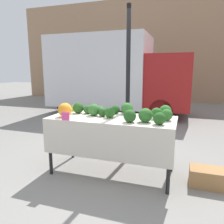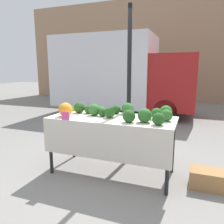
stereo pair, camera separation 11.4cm
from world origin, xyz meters
TOP-DOWN VIEW (x-y plane):
  - ground_plane at (0.00, 0.00)m, footprint 40.00×40.00m
  - building_facade at (0.00, 8.52)m, footprint 16.00×0.60m
  - tent_pole at (0.09, 0.55)m, footprint 0.07×0.07m
  - parked_truck at (-1.40, 4.42)m, footprint 4.79×2.01m
  - market_table at (0.00, -0.07)m, footprint 1.85×0.80m
  - orange_cauliflower at (-0.68, -0.18)m, footprint 0.21×0.21m
  - romanesco_head at (-0.79, 0.27)m, footprint 0.14×0.14m
  - broccoli_head_0 at (-0.02, -0.05)m, footprint 0.16×0.16m
  - broccoli_head_1 at (-0.16, 0.01)m, footprint 0.13×0.13m
  - broccoli_head_2 at (0.16, 0.28)m, footprint 0.19×0.19m
  - broccoli_head_3 at (0.63, 0.10)m, footprint 0.16×0.16m
  - broccoli_head_4 at (0.52, -0.14)m, footprint 0.19×0.19m
  - broccoli_head_5 at (-0.27, 0.23)m, footprint 0.11×0.11m
  - broccoli_head_6 at (-0.46, 0.14)m, footprint 0.13×0.13m
  - broccoli_head_7 at (-0.62, 0.13)m, footprint 0.17×0.17m
  - broccoli_head_8 at (0.74, 0.26)m, footprint 0.18×0.18m
  - broccoli_head_9 at (0.32, -0.22)m, footprint 0.17×0.17m
  - broccoli_head_10 at (-0.03, 0.28)m, footprint 0.14×0.14m
  - broccoli_head_11 at (-0.30, 0.03)m, footprint 0.18×0.18m
  - broccoli_head_12 at (0.71, -0.22)m, footprint 0.16×0.16m
  - broccoli_head_13 at (0.78, 0.04)m, footprint 0.16×0.16m
  - price_sign at (-0.55, -0.39)m, footprint 0.12×0.01m
  - produce_crate at (1.36, 0.04)m, footprint 0.47×0.31m

SIDE VIEW (x-z plane):
  - ground_plane at x=0.00m, z-range 0.00..0.00m
  - produce_crate at x=1.36m, z-range 0.00..0.25m
  - market_table at x=0.00m, z-range 0.32..1.19m
  - romanesco_head at x=-0.79m, z-range 0.87..0.98m
  - broccoli_head_5 at x=-0.27m, z-range 0.87..0.98m
  - price_sign at x=-0.55m, z-range 0.87..0.99m
  - broccoli_head_1 at x=-0.16m, z-range 0.87..1.00m
  - broccoli_head_6 at x=-0.46m, z-range 0.87..1.01m
  - broccoli_head_10 at x=-0.03m, z-range 0.87..1.01m
  - broccoli_head_0 at x=-0.02m, z-range 0.87..1.03m
  - broccoli_head_12 at x=0.71m, z-range 0.87..1.03m
  - broccoli_head_3 at x=0.63m, z-range 0.87..1.03m
  - broccoli_head_13 at x=0.78m, z-range 0.87..1.03m
  - broccoli_head_9 at x=0.32m, z-range 0.87..1.04m
  - broccoli_head_7 at x=-0.62m, z-range 0.87..1.05m
  - broccoli_head_11 at x=-0.30m, z-range 0.87..1.05m
  - broccoli_head_8 at x=0.74m, z-range 0.87..1.05m
  - broccoli_head_2 at x=0.16m, z-range 0.87..1.06m
  - broccoli_head_4 at x=0.52m, z-range 0.87..1.06m
  - orange_cauliflower at x=-0.68m, z-range 0.87..1.08m
  - tent_pole at x=0.09m, z-range 0.00..2.57m
  - parked_truck at x=-1.40m, z-range 0.06..2.76m
  - building_facade at x=0.00m, z-range 0.00..5.03m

